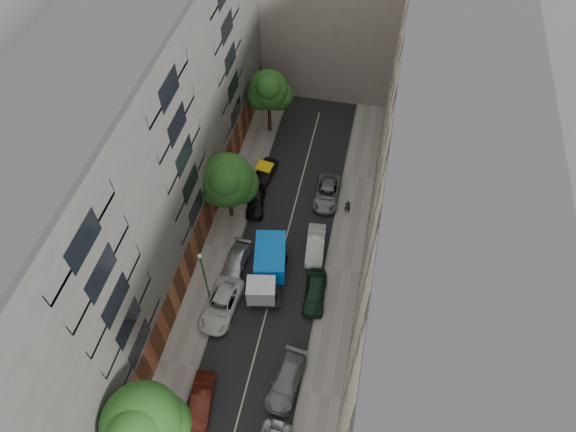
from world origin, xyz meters
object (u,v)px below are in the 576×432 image
(tarp_truck, at_px, (268,268))
(car_left_1, at_px, (202,400))
(car_right_2, at_px, (315,292))
(lamp_post, at_px, (203,272))
(tree_near, at_px, (143,426))
(car_left_5, at_px, (265,174))
(pedestrian, at_px, (347,207))
(car_right_4, at_px, (327,193))
(car_right_3, at_px, (315,245))
(car_left_3, at_px, (236,263))
(tree_mid, at_px, (228,182))
(car_left_2, at_px, (221,305))
(car_left_4, at_px, (256,201))
(car_right_1, at_px, (286,381))
(tree_far, at_px, (269,92))

(tarp_truck, distance_m, car_left_1, 11.57)
(car_right_2, bearing_deg, lamp_post, -171.09)
(tree_near, bearing_deg, car_left_5, 88.02)
(car_right_2, bearing_deg, pedestrian, 78.23)
(car_right_4, bearing_deg, tarp_truck, -109.81)
(car_left_5, relative_size, car_right_3, 0.90)
(car_left_1, bearing_deg, car_left_3, 86.31)
(tarp_truck, bearing_deg, tree_mid, 119.64)
(car_right_2, height_order, tree_mid, tree_mid)
(car_left_1, height_order, lamp_post, lamp_post)
(car_left_1, height_order, car_left_2, car_left_2)
(car_left_4, distance_m, car_right_3, 7.44)
(car_left_1, height_order, car_right_2, car_right_2)
(car_left_5, distance_m, pedestrian, 8.96)
(car_right_3, bearing_deg, pedestrian, 60.13)
(tree_near, distance_m, tree_mid, 20.85)
(car_right_4, bearing_deg, car_right_2, -86.61)
(car_right_3, bearing_deg, car_right_4, 84.53)
(car_left_2, height_order, car_right_2, car_right_2)
(tarp_truck, xyz_separation_m, car_left_4, (-3.00, 7.47, -0.88))
(car_right_2, bearing_deg, car_left_2, -162.94)
(car_left_1, relative_size, car_right_4, 0.86)
(tarp_truck, distance_m, car_left_4, 8.10)
(car_right_1, height_order, tree_mid, tree_mid)
(car_left_4, distance_m, lamp_post, 10.98)
(car_left_4, height_order, car_right_2, car_right_2)
(car_left_1, height_order, car_left_4, car_left_4)
(car_left_2, height_order, car_right_4, car_left_2)
(car_left_2, height_order, tree_far, tree_far)
(car_left_5, height_order, lamp_post, lamp_post)
(car_left_1, relative_size, tree_near, 0.48)
(car_right_4, relative_size, tree_near, 0.56)
(car_left_1, xyz_separation_m, tree_far, (-1.80, 29.06, 4.63))
(tarp_truck, xyz_separation_m, car_left_3, (-3.00, 0.48, -0.93))
(tree_mid, bearing_deg, car_left_2, -79.04)
(car_left_2, relative_size, tree_mid, 0.74)
(car_left_1, bearing_deg, tree_far, 85.97)
(pedestrian, bearing_deg, tree_near, 68.91)
(tree_near, bearing_deg, car_left_3, 86.66)
(car_left_2, height_order, lamp_post, lamp_post)
(car_right_3, bearing_deg, car_left_2, -136.32)
(car_left_4, height_order, tree_near, tree_near)
(car_left_2, height_order, car_right_1, car_left_2)
(car_right_1, xyz_separation_m, car_right_4, (-0.05, 18.60, -0.04))
(car_left_2, bearing_deg, car_right_2, 25.57)
(car_right_2, height_order, lamp_post, lamp_post)
(car_left_4, relative_size, car_right_2, 0.93)
(car_left_5, height_order, tree_near, tree_near)
(car_left_4, relative_size, car_left_5, 1.02)
(car_left_5, distance_m, lamp_post, 14.44)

